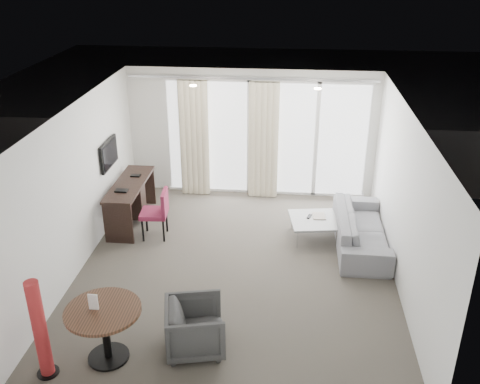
# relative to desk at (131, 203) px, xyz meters

# --- Properties ---
(floor) EXTENTS (5.00, 6.00, 0.00)m
(floor) POSITION_rel_desk_xyz_m (2.13, -1.44, -0.40)
(floor) COLOR #4A443C
(floor) RESTS_ON ground
(ceiling) EXTENTS (5.00, 6.00, 0.00)m
(ceiling) POSITION_rel_desk_xyz_m (2.13, -1.44, 2.20)
(ceiling) COLOR white
(ceiling) RESTS_ON ground
(wall_left) EXTENTS (0.00, 6.00, 2.60)m
(wall_left) POSITION_rel_desk_xyz_m (-0.37, -1.44, 0.90)
(wall_left) COLOR silver
(wall_left) RESTS_ON ground
(wall_right) EXTENTS (0.00, 6.00, 2.60)m
(wall_right) POSITION_rel_desk_xyz_m (4.63, -1.44, 0.90)
(wall_right) COLOR silver
(wall_right) RESTS_ON ground
(wall_front) EXTENTS (5.00, 0.00, 2.60)m
(wall_front) POSITION_rel_desk_xyz_m (2.13, -4.44, 0.90)
(wall_front) COLOR silver
(wall_front) RESTS_ON ground
(window_panel) EXTENTS (4.00, 0.02, 2.38)m
(window_panel) POSITION_rel_desk_xyz_m (2.43, 1.55, 0.80)
(window_panel) COLOR white
(window_panel) RESTS_ON ground
(window_frame) EXTENTS (4.10, 0.06, 2.44)m
(window_frame) POSITION_rel_desk_xyz_m (2.43, 1.53, 0.80)
(window_frame) COLOR white
(window_frame) RESTS_ON ground
(curtain_left) EXTENTS (0.60, 0.20, 2.38)m
(curtain_left) POSITION_rel_desk_xyz_m (0.98, 1.38, 0.80)
(curtain_left) COLOR beige
(curtain_left) RESTS_ON ground
(curtain_right) EXTENTS (0.60, 0.20, 2.38)m
(curtain_right) POSITION_rel_desk_xyz_m (2.38, 1.38, 0.80)
(curtain_right) COLOR beige
(curtain_right) RESTS_ON ground
(curtain_track) EXTENTS (4.80, 0.04, 0.04)m
(curtain_track) POSITION_rel_desk_xyz_m (2.13, 1.38, 2.05)
(curtain_track) COLOR #B2B2B7
(curtain_track) RESTS_ON ceiling
(downlight_a) EXTENTS (0.12, 0.12, 0.02)m
(downlight_a) POSITION_rel_desk_xyz_m (1.23, 0.16, 2.19)
(downlight_a) COLOR #FFE0B2
(downlight_a) RESTS_ON ceiling
(downlight_b) EXTENTS (0.12, 0.12, 0.02)m
(downlight_b) POSITION_rel_desk_xyz_m (3.33, 0.16, 2.19)
(downlight_b) COLOR #FFE0B2
(downlight_b) RESTS_ON ceiling
(desk) EXTENTS (0.53, 1.70, 0.80)m
(desk) POSITION_rel_desk_xyz_m (0.00, 0.00, 0.00)
(desk) COLOR black
(desk) RESTS_ON floor
(tv) EXTENTS (0.05, 0.80, 0.50)m
(tv) POSITION_rel_desk_xyz_m (-0.33, 0.01, 0.95)
(tv) COLOR black
(tv) RESTS_ON wall_left
(desk_chair) EXTENTS (0.52, 0.49, 0.90)m
(desk_chair) POSITION_rel_desk_xyz_m (0.57, -0.50, 0.05)
(desk_chair) COLOR maroon
(desk_chair) RESTS_ON floor
(round_table) EXTENTS (1.19, 1.19, 0.75)m
(round_table) POSITION_rel_desk_xyz_m (0.72, -3.62, -0.02)
(round_table) COLOR #402618
(round_table) RESTS_ON floor
(menu_card) EXTENTS (0.12, 0.02, 0.22)m
(menu_card) POSITION_rel_desk_xyz_m (0.62, -3.62, 0.32)
(menu_card) COLOR white
(menu_card) RESTS_ON round_table
(red_lamp) EXTENTS (0.33, 0.33, 1.33)m
(red_lamp) POSITION_rel_desk_xyz_m (0.07, -3.95, 0.27)
(red_lamp) COLOR #A22426
(red_lamp) RESTS_ON floor
(tub_armchair) EXTENTS (0.89, 0.87, 0.68)m
(tub_armchair) POSITION_rel_desk_xyz_m (1.80, -3.34, -0.06)
(tub_armchair) COLOR #353535
(tub_armchair) RESTS_ON floor
(coffee_table) EXTENTS (0.94, 0.94, 0.37)m
(coffee_table) POSITION_rel_desk_xyz_m (3.38, -0.28, -0.21)
(coffee_table) COLOR gray
(coffee_table) RESTS_ON floor
(remote) EXTENTS (0.09, 0.16, 0.02)m
(remote) POSITION_rel_desk_xyz_m (3.30, -0.20, -0.04)
(remote) COLOR black
(remote) RESTS_ON coffee_table
(magazine) EXTENTS (0.24, 0.29, 0.02)m
(magazine) POSITION_rel_desk_xyz_m (3.47, -0.16, -0.04)
(magazine) COLOR gray
(magazine) RESTS_ON coffee_table
(sofa) EXTENTS (0.83, 2.14, 0.62)m
(sofa) POSITION_rel_desk_xyz_m (4.19, -0.44, -0.09)
(sofa) COLOR slate
(sofa) RESTS_ON floor
(terrace_slab) EXTENTS (5.60, 3.00, 0.12)m
(terrace_slab) POSITION_rel_desk_xyz_m (2.43, 3.06, -0.46)
(terrace_slab) COLOR #4D4D50
(terrace_slab) RESTS_ON ground
(rattan_chair_a) EXTENTS (0.69, 0.69, 0.88)m
(rattan_chair_a) POSITION_rel_desk_xyz_m (3.01, 3.22, 0.04)
(rattan_chair_a) COLOR brown
(rattan_chair_a) RESTS_ON terrace_slab
(rattan_chair_b) EXTENTS (0.66, 0.66, 0.87)m
(rattan_chair_b) POSITION_rel_desk_xyz_m (3.95, 2.73, 0.04)
(rattan_chair_b) COLOR brown
(rattan_chair_b) RESTS_ON terrace_slab
(rattan_table) EXTENTS (0.61, 0.61, 0.52)m
(rattan_table) POSITION_rel_desk_xyz_m (4.00, 2.69, -0.14)
(rattan_table) COLOR brown
(rattan_table) RESTS_ON terrace_slab
(balustrade) EXTENTS (5.50, 0.06, 1.05)m
(balustrade) POSITION_rel_desk_xyz_m (2.43, 4.51, 0.10)
(balustrade) COLOR #B2B2B7
(balustrade) RESTS_ON terrace_slab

